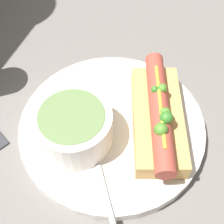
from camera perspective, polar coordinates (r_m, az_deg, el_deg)
name	(u,v)px	position (r m, az deg, el deg)	size (l,w,h in m)	color
ground_plane	(112,131)	(0.46, 0.00, -3.41)	(4.00, 4.00, 0.00)	slate
dinner_plate	(112,127)	(0.45, 0.00, -2.76)	(0.27, 0.27, 0.02)	white
hot_dog	(158,116)	(0.43, 8.41, -0.76)	(0.19, 0.12, 0.06)	tan
soup_bowl	(73,126)	(0.41, -7.12, -2.59)	(0.10, 0.10, 0.05)	silver
spoon	(93,144)	(0.43, -3.57, -5.79)	(0.13, 0.10, 0.01)	#B7B7BC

